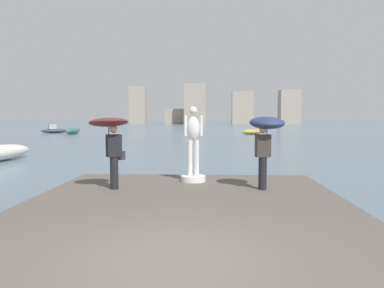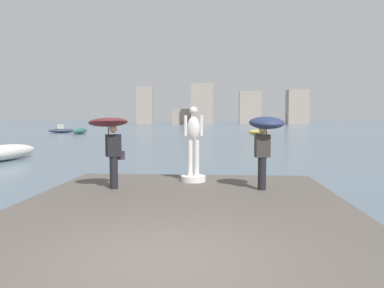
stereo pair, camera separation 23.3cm
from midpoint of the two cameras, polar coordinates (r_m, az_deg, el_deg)
name	(u,v)px [view 1 (the left image)]	position (r m, az deg, el deg)	size (l,w,h in m)	color
ground_plane	(206,137)	(45.03, 2.00, 1.13)	(400.00, 400.00, 0.00)	slate
pier	(183,225)	(7.58, -2.34, -12.30)	(7.51, 10.56, 0.40)	#564F47
statue_white_figure	(193,153)	(11.27, -0.40, -1.41)	(0.75, 0.75, 2.26)	white
onlooker_left	(110,133)	(10.27, -12.97, 1.71)	(1.44, 1.45, 1.97)	black
onlooker_right	(266,132)	(10.16, 10.56, 1.85)	(1.09, 1.12, 2.00)	black
boat_near	(73,131)	(55.02, -17.79, 1.93)	(1.06, 5.20, 0.87)	#336B5B
boat_far	(54,130)	(59.45, -20.38, 2.01)	(4.03, 3.21, 1.28)	#2D384C
boat_rightward	(252,132)	(52.00, 9.08, 1.87)	(3.63, 3.06, 0.71)	#B2993D
distant_skyline	(215,107)	(125.95, 3.41, 5.59)	(56.48, 11.70, 13.19)	#A89989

